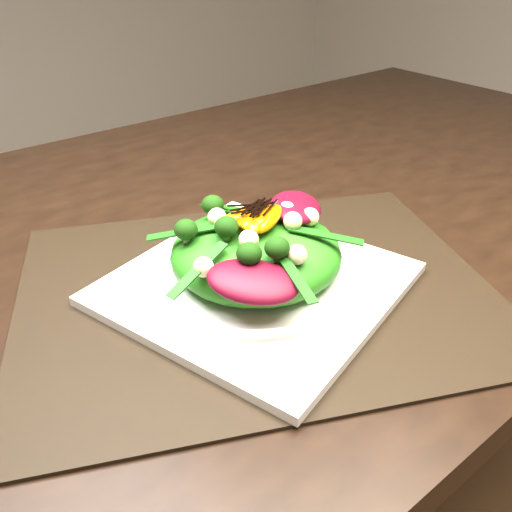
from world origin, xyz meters
TOP-DOWN VIEW (x-y plane):
  - floor at (0.00, 0.00)m, footprint 4.00×4.00m
  - dining_table at (0.00, 0.00)m, footprint 1.60×0.90m
  - placemat at (-0.20, -0.17)m, footprint 0.64×0.58m
  - plate_base at (-0.20, -0.17)m, footprint 0.35×0.35m
  - salad_bowl at (-0.20, -0.17)m, footprint 0.27×0.27m
  - lettuce_mound at (-0.20, -0.17)m, footprint 0.24×0.24m
  - radicchio_leaf at (-0.14, -0.17)m, footprint 0.11×0.10m
  - orange_segment at (-0.20, -0.14)m, footprint 0.06×0.03m
  - broccoli_floret at (-0.27, -0.14)m, footprint 0.04×0.04m
  - macadamia_nut at (-0.16, -0.21)m, footprint 0.02×0.02m
  - balsamic_drizzle at (-0.20, -0.14)m, footprint 0.04×0.01m

SIDE VIEW (x-z plane):
  - floor at x=0.00m, z-range -0.01..0.00m
  - dining_table at x=0.00m, z-range 0.35..1.10m
  - placemat at x=-0.20m, z-range 0.75..0.75m
  - plate_base at x=-0.20m, z-range 0.75..0.77m
  - salad_bowl at x=-0.20m, z-range 0.77..0.78m
  - lettuce_mound at x=-0.20m, z-range 0.77..0.83m
  - radicchio_leaf at x=-0.14m, z-range 0.82..0.84m
  - broccoli_floret at x=-0.27m, z-range 0.82..0.85m
  - macadamia_nut at x=-0.16m, z-range 0.83..0.85m
  - orange_segment at x=-0.20m, z-range 0.83..0.84m
  - balsamic_drizzle at x=-0.20m, z-range 0.84..0.85m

